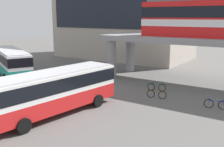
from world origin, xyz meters
TOP-DOWN VIEW (x-y plane):
  - ground_plane at (0.00, 10.00)m, footprint 120.00×120.00m
  - station_building at (-9.36, 30.21)m, footprint 22.31×11.95m
  - bus_main at (1.60, 2.80)m, footprint 3.75×11.25m
  - bus_secondary at (-12.12, 9.29)m, footprint 11.06×7.02m
  - bicycle_brown at (6.11, 10.90)m, footprint 1.77×0.38m
  - bicycle_blue at (11.11, 10.97)m, footprint 1.77×0.41m
  - bicycle_green at (5.06, 13.17)m, footprint 1.75×0.51m

SIDE VIEW (x-z plane):
  - ground_plane at x=0.00m, z-range 0.00..0.00m
  - bicycle_brown at x=6.11m, z-range -0.16..0.88m
  - bicycle_blue at x=11.11m, z-range -0.16..0.88m
  - bicycle_green at x=5.06m, z-range -0.16..0.88m
  - bus_main at x=1.60m, z-range 0.38..3.60m
  - bus_secondary at x=-12.12m, z-range 0.38..3.60m
  - station_building at x=-9.36m, z-range 0.00..19.41m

